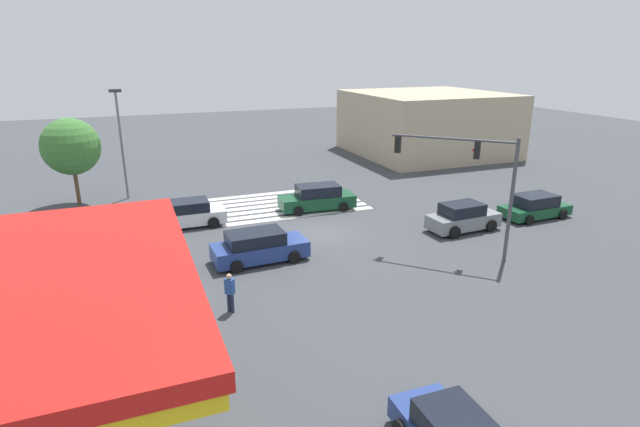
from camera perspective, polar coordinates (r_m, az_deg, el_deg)
name	(u,v)px	position (r m, az deg, el deg)	size (l,w,h in m)	color
ground_plane	(320,233)	(28.74, 0.00, -2.22)	(123.81, 123.81, 0.00)	#3D3F44
crosswalk_markings	(287,204)	(34.25, -3.78, 1.13)	(10.02, 6.30, 0.01)	silver
traffic_signal_mast	(474,171)	(25.45, 17.21, 4.69)	(4.37, 4.37, 6.16)	#47474C
car_0	(29,239)	(30.00, -30.28, -2.48)	(4.53, 2.05, 1.49)	navy
car_1	(188,214)	(30.72, -14.86, -0.06)	(4.44, 2.16, 1.54)	silver
car_3	(317,198)	(32.71, -0.32, 1.78)	(5.01, 2.36, 1.66)	#144728
car_4	(535,207)	(33.96, 23.34, 0.73)	(4.46, 2.22, 1.48)	#144728
car_5	(259,247)	(24.92, -7.02, -3.80)	(4.75, 2.26, 1.55)	navy
car_6	(463,218)	(30.06, 16.01, -0.45)	(4.34, 2.15, 1.64)	gray
corner_building	(426,123)	(52.09, 12.07, 10.05)	(13.77, 13.77, 6.05)	tan
pedestrian	(230,291)	(20.29, -10.26, -8.70)	(0.41, 0.41, 1.67)	#232842
street_light_pole_a	(120,134)	(37.04, -21.85, 8.42)	(0.80, 0.36, 7.56)	slate
tree_corner_a	(71,147)	(36.90, -26.60, 6.84)	(3.74, 3.74, 5.86)	brown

